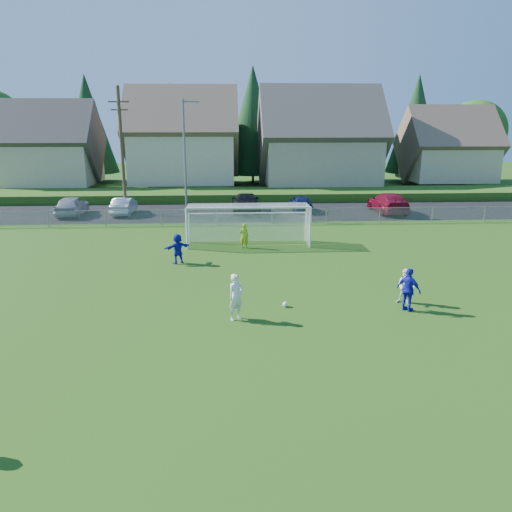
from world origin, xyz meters
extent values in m
plane|color=#193D0C|center=(0.00, 0.00, 0.00)|extent=(160.00, 160.00, 0.00)
plane|color=black|center=(0.00, 27.50, 0.01)|extent=(60.00, 60.00, 0.00)
cube|color=#1E420F|center=(0.00, 35.00, 0.40)|extent=(70.00, 6.00, 0.80)
sphere|color=white|center=(1.02, 5.16, 0.11)|extent=(0.22, 0.22, 0.22)
imported|color=white|center=(-1.00, 3.96, 0.89)|extent=(0.78, 0.74, 1.79)
imported|color=white|center=(6.00, 5.24, 0.74)|extent=(0.91, 0.88, 1.48)
imported|color=#1214A9|center=(5.83, 4.46, 0.87)|extent=(0.98, 1.05, 1.74)
imported|color=#1214A9|center=(-3.91, 11.98, 0.80)|extent=(1.51, 1.17, 1.60)
imported|color=#9EC617|center=(-0.29, 15.15, 0.74)|extent=(0.57, 0.40, 1.48)
imported|color=#9E9FA5|center=(-13.74, 26.79, 0.78)|extent=(1.89, 4.62, 1.57)
imported|color=silver|center=(-9.64, 27.04, 0.69)|extent=(1.50, 4.19, 1.38)
imported|color=black|center=(0.31, 27.48, 0.79)|extent=(2.31, 5.50, 1.59)
imported|color=#121B42|center=(4.93, 27.72, 0.68)|extent=(1.69, 4.04, 1.37)
imported|color=maroon|center=(12.08, 26.49, 0.82)|extent=(2.33, 5.67, 1.64)
cylinder|color=white|center=(-3.65, 15.00, 1.22)|extent=(0.12, 0.12, 2.44)
cylinder|color=white|center=(3.65, 15.00, 1.22)|extent=(0.12, 0.12, 2.44)
cylinder|color=white|center=(0.00, 15.00, 2.44)|extent=(7.30, 0.12, 0.12)
cylinder|color=white|center=(-3.65, 16.80, 0.90)|extent=(0.08, 0.08, 1.80)
cylinder|color=white|center=(3.65, 16.80, 0.90)|extent=(0.08, 0.08, 1.80)
cylinder|color=white|center=(0.00, 16.80, 1.80)|extent=(7.30, 0.08, 0.08)
cube|color=silver|center=(0.00, 16.80, 0.90)|extent=(7.30, 0.02, 1.80)
cube|color=silver|center=(-3.65, 15.90, 1.22)|extent=(0.02, 1.80, 2.44)
cube|color=silver|center=(3.65, 15.90, 1.22)|extent=(0.02, 1.80, 2.44)
cube|color=silver|center=(0.00, 15.90, 2.44)|extent=(7.30, 1.80, 0.02)
cube|color=gray|center=(0.00, 22.00, 1.18)|extent=(52.00, 0.03, 0.03)
cube|color=gray|center=(0.00, 22.00, 0.60)|extent=(52.00, 0.02, 1.14)
cylinder|color=gray|center=(0.00, 22.00, 0.60)|extent=(0.06, 0.06, 1.20)
cylinder|color=slate|center=(-4.50, 26.00, 4.50)|extent=(0.18, 0.18, 9.00)
cylinder|color=slate|center=(-4.00, 26.00, 8.80)|extent=(1.20, 0.12, 0.12)
cube|color=slate|center=(-3.40, 26.00, 8.75)|extent=(0.36, 0.18, 0.12)
cylinder|color=#473321|center=(-9.50, 27.00, 5.00)|extent=(0.26, 0.26, 10.00)
cube|color=#473321|center=(-9.50, 27.00, 8.80)|extent=(1.60, 0.10, 0.10)
cube|color=#473321|center=(-9.50, 27.00, 8.20)|extent=(1.30, 0.10, 0.10)
cube|color=tan|center=(-20.00, 42.00, 3.05)|extent=(9.00, 8.00, 4.50)
pyramid|color=#423D38|center=(-20.00, 42.00, 9.71)|extent=(9.90, 8.80, 4.41)
cube|color=#C6B58E|center=(-6.00, 43.00, 3.55)|extent=(11.00, 9.00, 5.50)
pyramid|color=brown|center=(-6.00, 43.00, 11.26)|extent=(12.10, 9.90, 4.96)
cube|color=tan|center=(9.00, 42.00, 3.30)|extent=(12.00, 10.00, 5.00)
pyramid|color=#4C473F|center=(9.00, 42.00, 11.32)|extent=(13.20, 11.00, 5.52)
cube|color=tan|center=(24.00, 43.00, 2.80)|extent=(9.00, 8.00, 4.00)
pyramid|color=brown|center=(24.00, 43.00, 9.21)|extent=(9.90, 8.80, 4.41)
cylinder|color=#382616|center=(-18.00, 50.00, 0.60)|extent=(0.30, 0.30, 1.20)
cone|color=#143819|center=(-18.00, 50.00, 7.05)|extent=(6.76, 6.76, 11.70)
cylinder|color=#382616|center=(-8.00, 51.00, 0.60)|extent=(0.30, 0.30, 1.20)
cone|color=#143819|center=(-8.00, 51.00, 6.60)|extent=(6.24, 6.24, 10.80)
cylinder|color=#382616|center=(2.00, 48.00, 0.60)|extent=(0.30, 0.30, 1.20)
cone|color=#143819|center=(2.00, 48.00, 7.50)|extent=(7.28, 7.28, 12.60)
cylinder|color=#382616|center=(12.00, 50.00, 1.98)|extent=(0.36, 0.36, 3.96)
sphere|color=#2B5B19|center=(12.00, 50.00, 6.82)|extent=(8.36, 8.36, 8.36)
cylinder|color=#382616|center=(22.00, 48.00, 0.60)|extent=(0.30, 0.30, 1.20)
cone|color=#143819|center=(22.00, 48.00, 7.05)|extent=(6.76, 6.76, 11.70)
cylinder|color=#382616|center=(30.00, 49.00, 1.80)|extent=(0.36, 0.36, 3.60)
sphere|color=#2B5B19|center=(30.00, 49.00, 6.20)|extent=(7.60, 7.60, 7.60)
camera|label=1|loc=(-1.29, -13.78, 7.26)|focal=35.00mm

